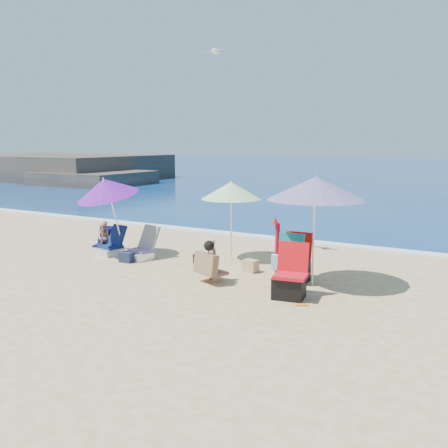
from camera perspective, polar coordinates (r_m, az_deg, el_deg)
The scene contains 19 objects.
ground at distance 10.15m, azimuth -1.34°, elevation -7.09°, with size 120.00×120.00×0.00m.
sea at distance 53.65m, azimuth 24.39°, elevation 5.49°, with size 120.00×80.00×0.12m.
foam at distance 14.63m, azimuth 9.02°, elevation -1.97°, with size 120.00×0.50×0.04m.
headland at distance 42.86m, azimuth -19.40°, elevation 5.83°, with size 20.50×11.50×2.60m.
umbrella_turquoise at distance 9.96m, azimuth 10.67°, elevation 4.10°, with size 2.42×2.42×2.26m.
umbrella_striped at distance 12.07m, azimuth 0.83°, elevation 3.92°, with size 1.51×1.51×1.97m.
umbrella_blue at distance 12.71m, azimuth -13.57°, elevation 4.13°, with size 1.94×1.99×2.16m.
furled_umbrella at distance 10.54m, azimuth 6.17°, elevation -2.42°, with size 0.18×0.16×1.33m.
chair_navy at distance 13.14m, azimuth -13.02°, elevation -2.61°, with size 0.64×0.81×0.74m.
chair_rainbow at distance 12.51m, azimuth -9.53°, elevation -3.02°, with size 0.72×0.90×0.81m.
camp_chair_left at distance 9.34m, azimuth 7.67°, elevation -6.67°, with size 0.70×0.70×1.03m.
camp_chair_right at distance 10.36m, azimuth 8.09°, elevation -4.60°, with size 0.64×0.78×1.08m.
person_center at distance 10.25m, azimuth -1.63°, elevation -4.37°, with size 0.68×0.74×0.91m.
person_left at distance 13.59m, azimuth -13.77°, elevation -1.49°, with size 0.62×0.70×0.82m.
bag_navy_a at distance 12.22m, azimuth -11.25°, elevation -3.81°, with size 0.34×0.26×0.25m.
bag_black_a at distance 11.77m, azimuth -2.82°, elevation -4.18°, with size 0.39×0.37×0.23m.
bag_tan at distance 11.12m, azimuth 3.13°, elevation -4.89°, with size 0.36×0.28×0.27m.
orange_item at distance 9.00m, azimuth 9.03°, elevation -9.29°, with size 0.23×0.17×0.03m.
seagull at distance 12.89m, azimuth -0.96°, elevation 19.44°, with size 0.75×0.38×0.14m.
Camera 1 is at (5.02, -8.33, 2.89)m, focal length 39.26 mm.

